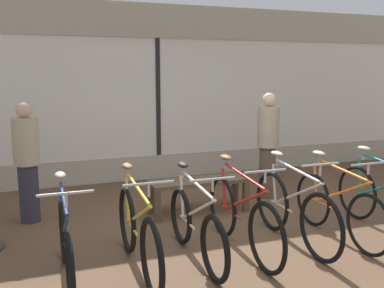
{
  "coord_description": "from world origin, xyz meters",
  "views": [
    {
      "loc": [
        -2.13,
        -4.31,
        2.01
      ],
      "look_at": [
        0.0,
        1.51,
        0.95
      ],
      "focal_mm": 40.0,
      "sensor_mm": 36.0,
      "label": 1
    }
  ],
  "objects": [
    {
      "name": "customer_by_window",
      "position": [
        -2.28,
        1.64,
        0.84
      ],
      "size": [
        0.35,
        0.35,
        1.61
      ],
      "color": "#2D2D38",
      "rests_on": "ground_plane"
    },
    {
      "name": "bicycle_left",
      "position": [
        -1.24,
        -0.29,
        0.4
      ],
      "size": [
        0.46,
        1.8,
        1.05
      ],
      "color": "black",
      "rests_on": "ground_plane"
    },
    {
      "name": "bicycle_far_left",
      "position": [
        -1.94,
        -0.29,
        0.38
      ],
      "size": [
        0.46,
        1.67,
        1.02
      ],
      "color": "black",
      "rests_on": "ground_plane"
    },
    {
      "name": "bicycle_far_right",
      "position": [
        1.94,
        -0.26,
        0.41
      ],
      "size": [
        0.46,
        1.74,
        1.05
      ],
      "color": "black",
      "rests_on": "ground_plane"
    },
    {
      "name": "bicycle_center",
      "position": [
        -0.04,
        -0.22,
        0.4
      ],
      "size": [
        0.46,
        1.81,
        1.05
      ],
      "color": "black",
      "rests_on": "ground_plane"
    },
    {
      "name": "ground_plane",
      "position": [
        0.0,
        0.0,
        0.0
      ],
      "size": [
        24.0,
        24.0,
        0.0
      ],
      "primitive_type": "plane",
      "color": "brown"
    },
    {
      "name": "bicycle_center_right",
      "position": [
        0.63,
        -0.22,
        0.41
      ],
      "size": [
        0.46,
        1.75,
        1.06
      ],
      "color": "black",
      "rests_on": "ground_plane"
    },
    {
      "name": "shop_back_wall",
      "position": [
        0.0,
        3.35,
        1.64
      ],
      "size": [
        12.0,
        0.08,
        3.2
      ],
      "color": "#B2A893",
      "rests_on": "ground_plane"
    },
    {
      "name": "display_bench",
      "position": [
        -0.01,
        1.19,
        0.4
      ],
      "size": [
        1.4,
        0.44,
        0.49
      ],
      "color": "brown",
      "rests_on": "ground_plane"
    },
    {
      "name": "bicycle_right",
      "position": [
        1.22,
        -0.26,
        0.39
      ],
      "size": [
        0.46,
        1.71,
        1.03
      ],
      "color": "black",
      "rests_on": "ground_plane"
    },
    {
      "name": "bicycle_center_left",
      "position": [
        -0.6,
        -0.24,
        0.37
      ],
      "size": [
        0.46,
        1.67,
        1.01
      ],
      "color": "black",
      "rests_on": "ground_plane"
    },
    {
      "name": "customer_near_rack",
      "position": [
        1.31,
        1.56,
        0.88
      ],
      "size": [
        0.42,
        0.42,
        1.68
      ],
      "color": "brown",
      "rests_on": "ground_plane"
    }
  ]
}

